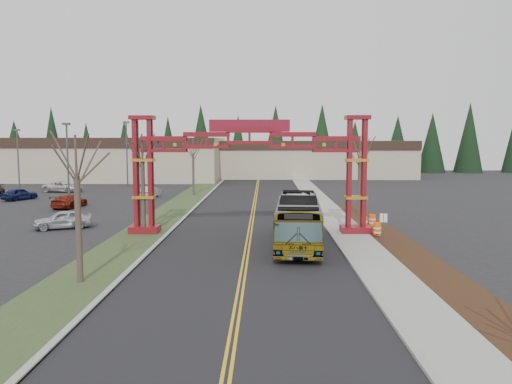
{
  "coord_description": "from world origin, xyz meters",
  "views": [
    {
      "loc": [
        1.14,
        -19.32,
        7.06
      ],
      "look_at": [
        0.54,
        14.9,
        3.51
      ],
      "focal_mm": 35.0,
      "sensor_mm": 36.0,
      "label": 1
    }
  ],
  "objects_px": {
    "parked_car_near_a": "(63,219)",
    "bare_tree_median_near": "(77,177)",
    "light_pole_mid": "(18,157)",
    "parked_car_far_b": "(63,187)",
    "barrel_north": "(372,221)",
    "silver_sedan": "(287,205)",
    "light_pole_far": "(127,149)",
    "parked_car_mid_a": "(69,201)",
    "parked_car_mid_b": "(19,194)",
    "barrel_south": "(377,230)",
    "barrel_mid": "(364,223)",
    "gateway_arch": "(250,155)",
    "bare_tree_right_far": "(360,159)",
    "bare_tree_median_far": "(193,154)",
    "parked_car_far_a": "(149,192)",
    "bare_tree_median_mid": "(142,163)",
    "retail_building_west": "(96,158)",
    "transit_bus": "(298,221)",
    "light_pole_near": "(68,158)",
    "retail_building_east": "(309,158)",
    "street_sign": "(383,222)"
  },
  "relations": [
    {
      "from": "street_sign",
      "to": "barrel_mid",
      "type": "distance_m",
      "value": 6.01
    },
    {
      "from": "barrel_mid",
      "to": "bare_tree_right_far",
      "type": "bearing_deg",
      "value": 82.57
    },
    {
      "from": "parked_car_far_b",
      "to": "street_sign",
      "type": "bearing_deg",
      "value": -125.18
    },
    {
      "from": "parked_car_far_a",
      "to": "bare_tree_median_far",
      "type": "xyz_separation_m",
      "value": [
        5.09,
        2.62,
        4.62
      ]
    },
    {
      "from": "light_pole_mid",
      "to": "barrel_north",
      "type": "relative_size",
      "value": 8.31
    },
    {
      "from": "parked_car_mid_a",
      "to": "barrel_south",
      "type": "bearing_deg",
      "value": 159.3
    },
    {
      "from": "bare_tree_median_mid",
      "to": "silver_sedan",
      "type": "bearing_deg",
      "value": 43.55
    },
    {
      "from": "parked_car_far_a",
      "to": "bare_tree_median_mid",
      "type": "bearing_deg",
      "value": 112.05
    },
    {
      "from": "retail_building_west",
      "to": "silver_sedan",
      "type": "distance_m",
      "value": 54.85
    },
    {
      "from": "parked_car_mid_a",
      "to": "parked_car_far_a",
      "type": "xyz_separation_m",
      "value": [
        6.3,
        9.3,
        0.0
      ]
    },
    {
      "from": "bare_tree_median_mid",
      "to": "barrel_north",
      "type": "relative_size",
      "value": 7.37
    },
    {
      "from": "parked_car_mid_b",
      "to": "bare_tree_median_near",
      "type": "xyz_separation_m",
      "value": [
        20.03,
        -34.38,
        4.55
      ]
    },
    {
      "from": "bare_tree_median_mid",
      "to": "bare_tree_right_far",
      "type": "relative_size",
      "value": 1.01
    },
    {
      "from": "bare_tree_median_near",
      "to": "silver_sedan",
      "type": "bearing_deg",
      "value": 64.57
    },
    {
      "from": "parked_car_near_a",
      "to": "parked_car_mid_a",
      "type": "height_order",
      "value": "parked_car_near_a"
    },
    {
      "from": "parked_car_mid_b",
      "to": "bare_tree_median_far",
      "type": "xyz_separation_m",
      "value": [
        20.03,
        5.15,
        4.62
      ]
    },
    {
      "from": "transit_bus",
      "to": "bare_tree_median_far",
      "type": "height_order",
      "value": "bare_tree_median_far"
    },
    {
      "from": "parked_car_near_a",
      "to": "bare_tree_median_near",
      "type": "height_order",
      "value": "bare_tree_median_near"
    },
    {
      "from": "parked_car_mid_a",
      "to": "barrel_mid",
      "type": "relative_size",
      "value": 4.84
    },
    {
      "from": "barrel_north",
      "to": "parked_car_mid_b",
      "type": "bearing_deg",
      "value": 154.71
    },
    {
      "from": "parked_car_mid_b",
      "to": "barrel_south",
      "type": "relative_size",
      "value": 4.03
    },
    {
      "from": "bare_tree_median_far",
      "to": "bare_tree_right_far",
      "type": "bearing_deg",
      "value": -43.18
    },
    {
      "from": "parked_car_near_a",
      "to": "barrel_south",
      "type": "xyz_separation_m",
      "value": [
        24.43,
        -3.09,
        -0.23
      ]
    },
    {
      "from": "silver_sedan",
      "to": "parked_car_near_a",
      "type": "xyz_separation_m",
      "value": [
        -18.38,
        -8.58,
        -0.05
      ]
    },
    {
      "from": "silver_sedan",
      "to": "parked_car_mid_a",
      "type": "distance_m",
      "value": 23.03
    },
    {
      "from": "light_pole_mid",
      "to": "parked_car_mid_b",
      "type": "bearing_deg",
      "value": -63.87
    },
    {
      "from": "gateway_arch",
      "to": "parked_car_near_a",
      "type": "height_order",
      "value": "gateway_arch"
    },
    {
      "from": "parked_car_far_b",
      "to": "barrel_mid",
      "type": "bearing_deg",
      "value": -119.9
    },
    {
      "from": "parked_car_near_a",
      "to": "barrel_north",
      "type": "bearing_deg",
      "value": 69.64
    },
    {
      "from": "gateway_arch",
      "to": "silver_sedan",
      "type": "relative_size",
      "value": 3.73
    },
    {
      "from": "parked_car_far_b",
      "to": "barrel_mid",
      "type": "xyz_separation_m",
      "value": [
        35.58,
        -28.4,
        -0.22
      ]
    },
    {
      "from": "parked_car_mid_a",
      "to": "light_pole_far",
      "type": "bearing_deg",
      "value": -82.11
    },
    {
      "from": "retail_building_east",
      "to": "parked_car_mid_a",
      "type": "height_order",
      "value": "retail_building_east"
    },
    {
      "from": "gateway_arch",
      "to": "bare_tree_right_far",
      "type": "bearing_deg",
      "value": 42.93
    },
    {
      "from": "light_pole_mid",
      "to": "parked_car_far_b",
      "type": "bearing_deg",
      "value": 31.29
    },
    {
      "from": "gateway_arch",
      "to": "parked_car_far_b",
      "type": "xyz_separation_m",
      "value": [
        -26.55,
        30.3,
        -5.25
      ]
    },
    {
      "from": "barrel_south",
      "to": "light_pole_near",
      "type": "bearing_deg",
      "value": 150.43
    },
    {
      "from": "light_pole_near",
      "to": "light_pole_far",
      "type": "distance_m",
      "value": 21.77
    },
    {
      "from": "parked_car_far_b",
      "to": "transit_bus",
      "type": "bearing_deg",
      "value": -130.18
    },
    {
      "from": "parked_car_mid_b",
      "to": "bare_tree_median_mid",
      "type": "bearing_deg",
      "value": 158.19
    },
    {
      "from": "parked_car_near_a",
      "to": "light_pole_far",
      "type": "bearing_deg",
      "value": 164.17
    },
    {
      "from": "bare_tree_median_near",
      "to": "retail_building_east",
      "type": "bearing_deg",
      "value": 76.56
    },
    {
      "from": "transit_bus",
      "to": "bare_tree_median_far",
      "type": "relative_size",
      "value": 1.65
    },
    {
      "from": "transit_bus",
      "to": "parked_car_far_a",
      "type": "xyz_separation_m",
      "value": [
        -16.5,
        27.57,
        -0.95
      ]
    },
    {
      "from": "bare_tree_median_far",
      "to": "light_pole_near",
      "type": "bearing_deg",
      "value": -137.64
    },
    {
      "from": "parked_car_near_a",
      "to": "barrel_south",
      "type": "relative_size",
      "value": 4.2
    },
    {
      "from": "silver_sedan",
      "to": "bare_tree_median_near",
      "type": "xyz_separation_m",
      "value": [
        -11.33,
        -23.84,
        4.47
      ]
    },
    {
      "from": "bare_tree_median_far",
      "to": "parked_car_mid_a",
      "type": "bearing_deg",
      "value": -133.7
    },
    {
      "from": "silver_sedan",
      "to": "light_pole_far",
      "type": "xyz_separation_m",
      "value": [
        -22.86,
        26.67,
        4.91
      ]
    },
    {
      "from": "parked_car_mid_a",
      "to": "street_sign",
      "type": "xyz_separation_m",
      "value": [
        28.54,
        -18.29,
        0.84
      ]
    }
  ]
}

